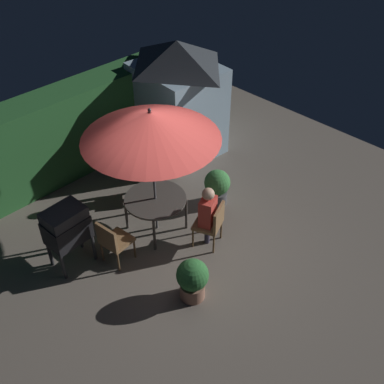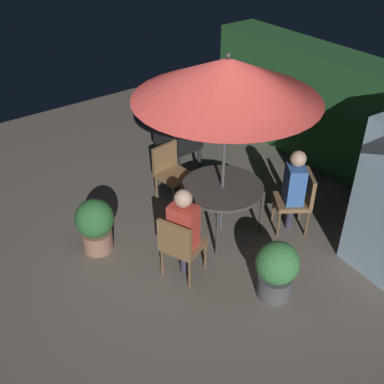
{
  "view_description": "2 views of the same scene",
  "coord_description": "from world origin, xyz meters",
  "px_view_note": "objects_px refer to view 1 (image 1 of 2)",
  "views": [
    {
      "loc": [
        -4.15,
        -4.26,
        6.09
      ],
      "look_at": [
        0.31,
        0.2,
        0.96
      ],
      "focal_mm": 42.99,
      "sensor_mm": 36.0,
      "label": 1
    },
    {
      "loc": [
        3.92,
        -2.75,
        4.26
      ],
      "look_at": [
        -0.13,
        0.25,
        0.82
      ],
      "focal_mm": 43.63,
      "sensor_mm": 36.0,
      "label": 2
    }
  ],
  "objects_px": {
    "garden_shed": "(178,97)",
    "chair_near_shed": "(212,223)",
    "potted_plant_by_grill": "(192,279)",
    "person_in_blue": "(149,165)",
    "chair_far_side": "(149,173)",
    "chair_toward_hedge": "(113,240)",
    "patio_umbrella": "(150,125)",
    "potted_plant_by_shed": "(217,186)",
    "person_in_red": "(208,210)",
    "bbq_grill": "(66,227)",
    "patio_table": "(155,201)"
  },
  "relations": [
    {
      "from": "person_in_blue",
      "to": "chair_near_shed",
      "type": "bearing_deg",
      "value": -93.99
    },
    {
      "from": "patio_table",
      "to": "potted_plant_by_grill",
      "type": "bearing_deg",
      "value": -112.3
    },
    {
      "from": "patio_table",
      "to": "chair_near_shed",
      "type": "distance_m",
      "value": 1.12
    },
    {
      "from": "potted_plant_by_shed",
      "to": "person_in_blue",
      "type": "xyz_separation_m",
      "value": [
        -0.81,
        1.11,
        0.37
      ]
    },
    {
      "from": "chair_near_shed",
      "to": "person_in_red",
      "type": "relative_size",
      "value": 0.71
    },
    {
      "from": "chair_toward_hedge",
      "to": "person_in_blue",
      "type": "xyz_separation_m",
      "value": [
        1.65,
        0.95,
        0.26
      ]
    },
    {
      "from": "patio_table",
      "to": "person_in_red",
      "type": "bearing_deg",
      "value": -67.09
    },
    {
      "from": "chair_near_shed",
      "to": "potted_plant_by_shed",
      "type": "bearing_deg",
      "value": 38.02
    },
    {
      "from": "patio_table",
      "to": "potted_plant_by_grill",
      "type": "height_order",
      "value": "potted_plant_by_grill"
    },
    {
      "from": "chair_far_side",
      "to": "person_in_red",
      "type": "distance_m",
      "value": 1.86
    },
    {
      "from": "patio_table",
      "to": "chair_toward_hedge",
      "type": "height_order",
      "value": "chair_toward_hedge"
    },
    {
      "from": "garden_shed",
      "to": "chair_toward_hedge",
      "type": "distance_m",
      "value": 3.88
    },
    {
      "from": "potted_plant_by_grill",
      "to": "chair_far_side",
      "type": "bearing_deg",
      "value": 63.1
    },
    {
      "from": "chair_near_shed",
      "to": "chair_far_side",
      "type": "distance_m",
      "value": 1.92
    },
    {
      "from": "potted_plant_by_grill",
      "to": "person_in_blue",
      "type": "distance_m",
      "value": 2.76
    },
    {
      "from": "patio_umbrella",
      "to": "person_in_blue",
      "type": "distance_m",
      "value": 1.78
    },
    {
      "from": "patio_umbrella",
      "to": "potted_plant_by_grill",
      "type": "xyz_separation_m",
      "value": [
        -0.67,
        -1.62,
        -1.84
      ]
    },
    {
      "from": "garden_shed",
      "to": "potted_plant_by_shed",
      "type": "xyz_separation_m",
      "value": [
        -0.86,
        -2.01,
        -0.91
      ]
    },
    {
      "from": "chair_toward_hedge",
      "to": "potted_plant_by_grill",
      "type": "height_order",
      "value": "chair_toward_hedge"
    },
    {
      "from": "bbq_grill",
      "to": "potted_plant_by_grill",
      "type": "height_order",
      "value": "bbq_grill"
    },
    {
      "from": "garden_shed",
      "to": "patio_table",
      "type": "relative_size",
      "value": 2.29
    },
    {
      "from": "garden_shed",
      "to": "person_in_blue",
      "type": "height_order",
      "value": "garden_shed"
    },
    {
      "from": "patio_table",
      "to": "chair_far_side",
      "type": "xyz_separation_m",
      "value": [
        0.61,
        0.89,
        -0.15
      ]
    },
    {
      "from": "chair_far_side",
      "to": "potted_plant_by_grill",
      "type": "relative_size",
      "value": 1.16
    },
    {
      "from": "patio_table",
      "to": "chair_far_side",
      "type": "distance_m",
      "value": 1.09
    },
    {
      "from": "potted_plant_by_shed",
      "to": "chair_toward_hedge",
      "type": "bearing_deg",
      "value": 176.3
    },
    {
      "from": "potted_plant_by_shed",
      "to": "person_in_red",
      "type": "distance_m",
      "value": 1.23
    },
    {
      "from": "potted_plant_by_shed",
      "to": "potted_plant_by_grill",
      "type": "xyz_separation_m",
      "value": [
        -2.03,
        -1.34,
        0.01
      ]
    },
    {
      "from": "chair_toward_hedge",
      "to": "potted_plant_by_grill",
      "type": "distance_m",
      "value": 1.56
    },
    {
      "from": "person_in_red",
      "to": "potted_plant_by_shed",
      "type": "bearing_deg",
      "value": 33.96
    },
    {
      "from": "patio_table",
      "to": "bbq_grill",
      "type": "distance_m",
      "value": 1.67
    },
    {
      "from": "chair_near_shed",
      "to": "chair_toward_hedge",
      "type": "height_order",
      "value": "same"
    },
    {
      "from": "bbq_grill",
      "to": "chair_near_shed",
      "type": "bearing_deg",
      "value": -34.55
    },
    {
      "from": "potted_plant_by_grill",
      "to": "patio_umbrella",
      "type": "bearing_deg",
      "value": 67.7
    },
    {
      "from": "chair_near_shed",
      "to": "chair_toward_hedge",
      "type": "distance_m",
      "value": 1.76
    },
    {
      "from": "patio_umbrella",
      "to": "chair_far_side",
      "type": "distance_m",
      "value": 2.05
    },
    {
      "from": "bbq_grill",
      "to": "potted_plant_by_shed",
      "type": "relative_size",
      "value": 1.57
    },
    {
      "from": "potted_plant_by_shed",
      "to": "person_in_red",
      "type": "relative_size",
      "value": 0.61
    },
    {
      "from": "patio_table",
      "to": "patio_umbrella",
      "type": "relative_size",
      "value": 0.44
    },
    {
      "from": "garden_shed",
      "to": "chair_near_shed",
      "type": "xyz_separation_m",
      "value": [
        -1.79,
        -2.74,
        -0.8
      ]
    },
    {
      "from": "chair_far_side",
      "to": "chair_toward_hedge",
      "type": "distance_m",
      "value": 1.98
    },
    {
      "from": "patio_table",
      "to": "potted_plant_by_shed",
      "type": "distance_m",
      "value": 1.42
    },
    {
      "from": "bbq_grill",
      "to": "potted_plant_by_shed",
      "type": "bearing_deg",
      "value": -12.79
    },
    {
      "from": "chair_toward_hedge",
      "to": "potted_plant_by_grill",
      "type": "relative_size",
      "value": 1.16
    },
    {
      "from": "patio_table",
      "to": "patio_umbrella",
      "type": "xyz_separation_m",
      "value": [
        -0.0,
        -0.0,
        1.59
      ]
    },
    {
      "from": "patio_umbrella",
      "to": "chair_toward_hedge",
      "type": "bearing_deg",
      "value": -173.17
    },
    {
      "from": "potted_plant_by_shed",
      "to": "person_in_red",
      "type": "height_order",
      "value": "person_in_red"
    },
    {
      "from": "potted_plant_by_shed",
      "to": "person_in_blue",
      "type": "height_order",
      "value": "person_in_blue"
    },
    {
      "from": "patio_table",
      "to": "patio_umbrella",
      "type": "height_order",
      "value": "patio_umbrella"
    },
    {
      "from": "patio_umbrella",
      "to": "garden_shed",
      "type": "bearing_deg",
      "value": 37.79
    }
  ]
}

